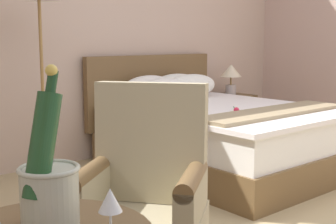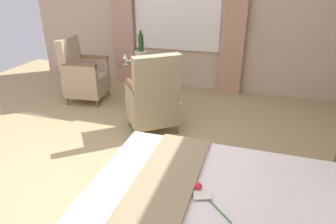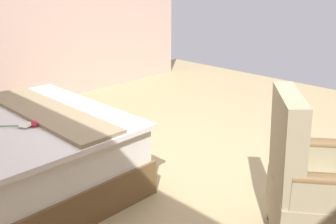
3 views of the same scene
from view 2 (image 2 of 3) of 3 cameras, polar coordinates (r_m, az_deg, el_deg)
The scene contains 8 objects.
ground_plane at distance 3.09m, azimuth -13.41°, elevation -12.49°, with size 7.25×7.25×0.00m, color tan.
side_table_round at distance 4.50m, azimuth -5.45°, elevation 6.04°, with size 0.64×0.64×0.66m.
champagne_bucket at distance 4.32m, azimuth -5.10°, elevation 10.88°, with size 0.19×0.19×0.50m.
wine_glass_near_bucket at distance 4.54m, azimuth -4.71°, elevation 10.99°, with size 0.07×0.07×0.14m.
wine_glass_near_edge at distance 4.34m, azimuth -8.18°, elevation 10.37°, with size 0.07×0.07×0.15m.
snack_plate at distance 4.54m, azimuth -7.13°, elevation 9.78°, with size 0.15×0.15×0.04m.
armchair_by_window at distance 3.67m, azimuth -2.75°, elevation 2.36°, with size 0.75×0.76×1.03m.
armchair_facing_bed at distance 4.83m, azimuth -15.83°, elevation 6.80°, with size 0.61×0.65×0.98m.
Camera 2 is at (2.06, 1.38, 1.85)m, focal length 32.00 mm.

